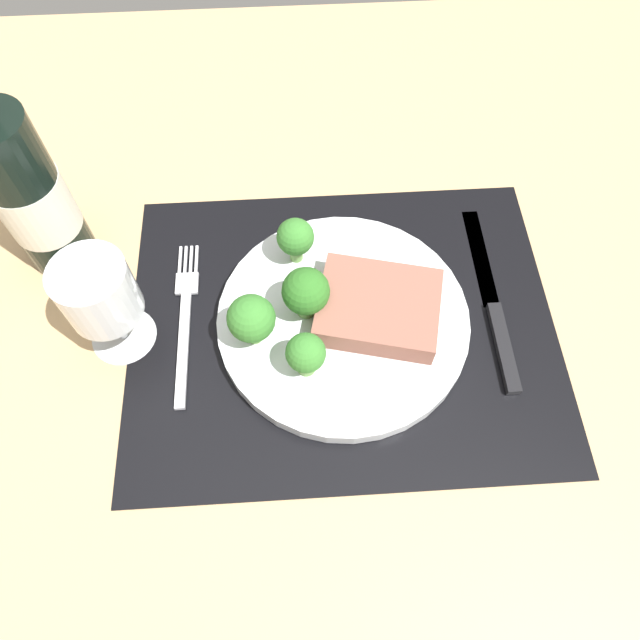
% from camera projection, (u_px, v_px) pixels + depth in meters
% --- Properties ---
extents(ground_plane, '(1.40, 1.10, 0.03)m').
position_uv_depth(ground_plane, '(342.00, 332.00, 0.63)').
color(ground_plane, tan).
extents(placemat, '(0.44, 0.35, 0.00)m').
position_uv_depth(placemat, '(343.00, 324.00, 0.61)').
color(placemat, black).
rests_on(placemat, ground_plane).
extents(plate, '(0.26, 0.26, 0.02)m').
position_uv_depth(plate, '(343.00, 320.00, 0.60)').
color(plate, silver).
rests_on(plate, placemat).
extents(steak, '(0.14, 0.12, 0.03)m').
position_uv_depth(steak, '(378.00, 309.00, 0.59)').
color(steak, '#8C5647').
rests_on(steak, plate).
extents(broccoli_near_steak, '(0.04, 0.04, 0.06)m').
position_uv_depth(broccoli_near_steak, '(295.00, 238.00, 0.60)').
color(broccoli_near_steak, '#6B994C').
rests_on(broccoli_near_steak, plate).
extents(broccoli_center, '(0.05, 0.05, 0.06)m').
position_uv_depth(broccoli_center, '(251.00, 319.00, 0.55)').
color(broccoli_center, '#6B994C').
rests_on(broccoli_center, plate).
extents(broccoli_near_fork, '(0.05, 0.05, 0.06)m').
position_uv_depth(broccoli_near_fork, '(306.00, 292.00, 0.57)').
color(broccoli_near_fork, '#6B994C').
rests_on(broccoli_near_fork, plate).
extents(broccoli_back_left, '(0.04, 0.04, 0.05)m').
position_uv_depth(broccoli_back_left, '(306.00, 354.00, 0.54)').
color(broccoli_back_left, '#6B994C').
rests_on(broccoli_back_left, plate).
extents(fork, '(0.02, 0.19, 0.01)m').
position_uv_depth(fork, '(185.00, 319.00, 0.61)').
color(fork, silver).
rests_on(fork, placemat).
extents(knife, '(0.02, 0.23, 0.01)m').
position_uv_depth(knife, '(494.00, 310.00, 0.62)').
color(knife, black).
rests_on(knife, placemat).
extents(wine_bottle, '(0.07, 0.07, 0.29)m').
position_uv_depth(wine_bottle, '(29.00, 194.00, 0.57)').
color(wine_bottle, black).
rests_on(wine_bottle, ground_plane).
extents(wine_glass, '(0.07, 0.07, 0.12)m').
position_uv_depth(wine_glass, '(100.00, 295.00, 0.54)').
color(wine_glass, silver).
rests_on(wine_glass, ground_plane).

